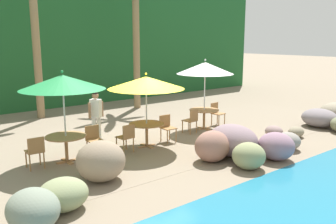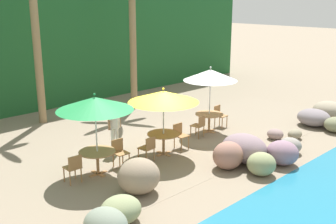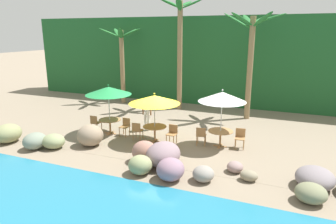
# 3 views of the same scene
# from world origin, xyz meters

# --- Properties ---
(ground_plane) EXTENTS (120.00, 120.00, 0.00)m
(ground_plane) POSITION_xyz_m (0.00, 0.00, 0.00)
(ground_plane) COLOR gray
(terrace_deck) EXTENTS (18.00, 5.20, 0.01)m
(terrace_deck) POSITION_xyz_m (0.00, 0.00, 0.00)
(terrace_deck) COLOR gray
(terrace_deck) RESTS_ON ground
(foliage_backdrop) EXTENTS (28.00, 2.40, 6.00)m
(foliage_backdrop) POSITION_xyz_m (0.00, 9.00, 3.00)
(foliage_backdrop) COLOR #1E5628
(foliage_backdrop) RESTS_ON ground
(rock_seawall) EXTENTS (16.33, 2.78, 0.97)m
(rock_seawall) POSITION_xyz_m (0.80, -2.59, 0.39)
(rock_seawall) COLOR gray
(rock_seawall) RESTS_ON ground
(umbrella_green) EXTENTS (2.24, 2.24, 2.51)m
(umbrella_green) POSITION_xyz_m (-2.70, -0.01, 2.20)
(umbrella_green) COLOR silver
(umbrella_green) RESTS_ON ground
(dining_table_green) EXTENTS (1.10, 1.10, 0.74)m
(dining_table_green) POSITION_xyz_m (-2.70, -0.01, 0.61)
(dining_table_green) COLOR #A37547
(dining_table_green) RESTS_ON ground
(chair_green_seaward) EXTENTS (0.44, 0.45, 0.87)m
(chair_green_seaward) POSITION_xyz_m (-1.84, 0.03, 0.51)
(chair_green_seaward) COLOR #9E7042
(chair_green_seaward) RESTS_ON ground
(chair_green_inland) EXTENTS (0.44, 0.45, 0.87)m
(chair_green_inland) POSITION_xyz_m (-3.55, -0.06, 0.51)
(chair_green_inland) COLOR #9E7042
(chair_green_inland) RESTS_ON ground
(umbrella_yellow) EXTENTS (2.35, 2.35, 2.32)m
(umbrella_yellow) POSITION_xyz_m (-0.14, -0.20, 2.01)
(umbrella_yellow) COLOR silver
(umbrella_yellow) RESTS_ON ground
(dining_table_yellow) EXTENTS (1.10, 1.10, 0.74)m
(dining_table_yellow) POSITION_xyz_m (-0.14, -0.20, 0.61)
(dining_table_yellow) COLOR #A37547
(dining_table_yellow) RESTS_ON ground
(chair_yellow_seaward) EXTENTS (0.43, 0.44, 0.87)m
(chair_yellow_seaward) POSITION_xyz_m (0.71, -0.14, 0.51)
(chair_yellow_seaward) COLOR #9E7042
(chair_yellow_seaward) RESTS_ON ground
(chair_yellow_inland) EXTENTS (0.46, 0.46, 0.87)m
(chair_yellow_inland) POSITION_xyz_m (-0.98, -0.37, 0.51)
(chair_yellow_inland) COLOR #9E7042
(chair_yellow_inland) RESTS_ON ground
(umbrella_white) EXTENTS (2.08, 2.08, 2.61)m
(umbrella_white) POSITION_xyz_m (2.84, 0.30, 2.28)
(umbrella_white) COLOR silver
(umbrella_white) RESTS_ON ground
(dining_table_white) EXTENTS (1.10, 1.10, 0.74)m
(dining_table_white) POSITION_xyz_m (2.84, 0.30, 0.61)
(dining_table_white) COLOR #A37547
(dining_table_white) RESTS_ON ground
(chair_white_seaward) EXTENTS (0.46, 0.46, 0.87)m
(chair_white_seaward) POSITION_xyz_m (3.67, 0.47, 0.51)
(chair_white_seaward) COLOR #9E7042
(chair_white_seaward) RESTS_ON ground
(chair_white_inland) EXTENTS (0.48, 0.49, 0.87)m
(chair_white_inland) POSITION_xyz_m (2.01, 0.09, 0.51)
(chair_white_inland) COLOR #9E7042
(chair_white_inland) RESTS_ON ground
(palm_tree_second) EXTENTS (2.74, 2.87, 6.98)m
(palm_tree_second) POSITION_xyz_m (-1.23, 6.09, 4.42)
(palm_tree_second) COLOR olive
(palm_tree_second) RESTS_ON ground
(palm_tree_third) EXTENTS (3.35, 3.09, 6.04)m
(palm_tree_third) POSITION_xyz_m (3.28, 5.43, 4.08)
(palm_tree_third) COLOR olive
(palm_tree_third) RESTS_ON ground
(waiter_in_white) EXTENTS (0.52, 0.39, 1.70)m
(waiter_in_white) POSITION_xyz_m (-1.18, 1.12, 0.99)
(waiter_in_white) COLOR white
(waiter_in_white) RESTS_ON ground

